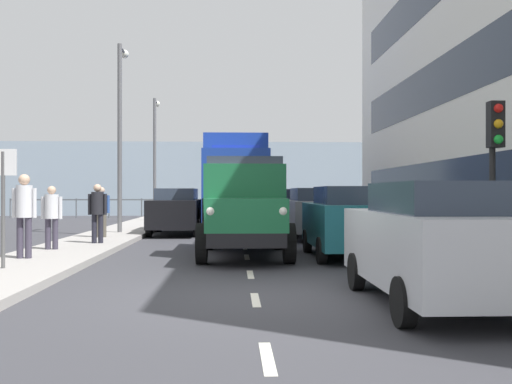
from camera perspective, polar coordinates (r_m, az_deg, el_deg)
name	(u,v)px	position (r m, az deg, el deg)	size (l,w,h in m)	color
ground_plane	(244,241)	(18.59, -1.24, -4.91)	(80.00, 80.00, 0.00)	#38383D
sidewalk_left	(383,239)	(19.20, 12.43, -4.52)	(2.23, 35.75, 0.15)	#9E9993
sidewalk_right	(102,239)	(19.05, -15.03, -4.56)	(2.23, 35.75, 0.15)	#9E9993
road_centreline_markings	(244,243)	(17.82, -1.20, -5.10)	(0.12, 30.72, 0.01)	silver
sea_horizon	(238,179)	(39.40, -1.77, 1.32)	(80.00, 0.80, 5.00)	#8C9EAD
seawall_railing	(239,203)	(35.80, -1.73, -1.08)	(28.08, 0.08, 1.20)	#4C5156
truck_vintage_green	(244,209)	(14.00, -1.15, -1.68)	(2.17, 5.64, 2.43)	black
lorry_cargo_blue	(236,180)	(23.89, -2.03, 1.16)	(2.58, 8.20, 3.87)	#193899
car_silver_kerbside_near	(433,242)	(8.41, 17.16, -4.72)	(1.78, 4.18, 1.72)	#B7BABF
car_teal_kerbside_1	(349,221)	(14.09, 9.17, -2.82)	(1.87, 3.96, 1.72)	#1E6670
car_grey_kerbside_2	(315,212)	(19.74, 5.87, -2.01)	(1.91, 4.41, 1.72)	slate
car_navy_kerbside_3	(295,207)	(26.00, 3.91, -1.53)	(1.90, 4.44, 1.72)	navy
car_black_oppositeside_0	(177,210)	(21.84, -7.87, -1.82)	(1.83, 4.52, 1.72)	black
pedestrian_strolling	(24,208)	(13.45, -21.98, -1.52)	(0.53, 0.34, 1.83)	#383342
pedestrian_with_bag	(52,212)	(15.32, -19.59, -1.91)	(0.53, 0.34, 1.59)	#383342
pedestrian_in_dark_coat	(97,208)	(16.80, -15.43, -1.58)	(0.53, 0.34, 1.66)	black
pedestrian_near_railing	(101,208)	(18.96, -15.07, -1.53)	(0.53, 0.34, 1.60)	#4C473D
traffic_light_near	(495,147)	(12.17, 22.56, 4.17)	(0.28, 0.41, 3.20)	black
lamp_post_promenade	(121,121)	(21.50, -13.27, 6.86)	(0.32, 1.14, 6.77)	#59595B
lamp_post_far	(155,147)	(30.39, -9.96, 4.38)	(0.32, 1.14, 6.30)	#59595B
street_sign	(3,187)	(11.85, -23.76, 0.46)	(0.50, 0.07, 2.25)	#4C4C4C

